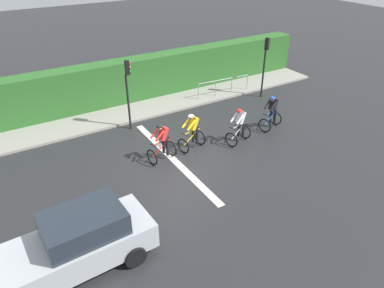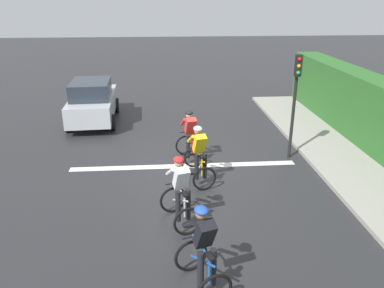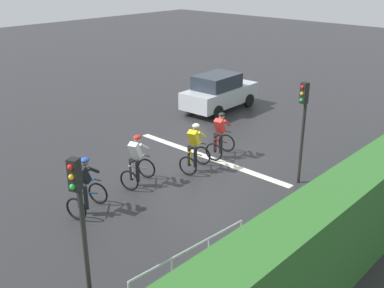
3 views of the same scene
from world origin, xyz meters
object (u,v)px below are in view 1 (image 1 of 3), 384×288
Objects in this scene: car_silver at (80,242)px; pedestrian_railing_kerbside at (224,83)px; cyclist_mid at (192,132)px; traffic_light_near_crossing at (128,85)px; cyclist_lead at (272,113)px; cyclist_second at (239,126)px; cyclist_fourth at (162,143)px; traffic_light_far_junction at (265,58)px.

car_silver is 13.20m from pedestrian_railing_kerbside.
car_silver reaches higher than cyclist_mid.
cyclist_lead is at bearing 59.12° from traffic_light_near_crossing.
cyclist_mid is 0.40× the size of car_silver.
cyclist_lead is 6.84m from traffic_light_near_crossing.
cyclist_second is at bearing 112.17° from car_silver.
cyclist_fourth is at bearing 130.14° from car_silver.
car_silver reaches higher than cyclist_lead.
cyclist_second is 5.34m from pedestrian_railing_kerbside.
traffic_light_far_junction reaches higher than cyclist_mid.
cyclist_second reaches higher than pedestrian_railing_kerbside.
cyclist_mid is 3.75m from traffic_light_near_crossing.
cyclist_fourth is 0.50× the size of pedestrian_railing_kerbside.
cyclist_fourth is 7.43m from pedestrian_railing_kerbside.
cyclist_mid is at bearing 123.02° from car_silver.
traffic_light_near_crossing is at bearing -91.51° from traffic_light_far_junction.
traffic_light_near_crossing reaches higher than cyclist_second.
traffic_light_far_junction is (-3.51, 4.39, 1.43)m from cyclist_second.
traffic_light_near_crossing is (-3.43, -5.74, 1.43)m from cyclist_lead.
pedestrian_railing_kerbside is (-4.10, 4.58, -0.02)m from cyclist_mid.
cyclist_mid reaches higher than pedestrian_railing_kerbside.
traffic_light_near_crossing is at bearing -120.88° from cyclist_lead.
car_silver is 8.37m from traffic_light_near_crossing.
traffic_light_far_junction reaches higher than cyclist_lead.
pedestrian_railing_kerbside is (-4.71, 2.53, -0.02)m from cyclist_second.
car_silver is (3.26, -8.00, 0.08)m from cyclist_second.
cyclist_fourth is at bearing -97.49° from cyclist_second.
cyclist_second is (0.29, -2.15, 0.00)m from cyclist_lead.
cyclist_fourth is (-0.18, -5.73, 0.00)m from cyclist_lead.
cyclist_mid is 0.50× the size of traffic_light_near_crossing.
cyclist_fourth is 0.50× the size of traffic_light_far_junction.
cyclist_second is 1.00× the size of cyclist_mid.
cyclist_mid is 6.15m from pedestrian_railing_kerbside.
traffic_light_far_junction reaches higher than pedestrian_railing_kerbside.
cyclist_lead is 10.75m from car_silver.
traffic_light_far_junction reaches higher than cyclist_second.
car_silver is at bearing -52.90° from pedestrian_railing_kerbside.
cyclist_lead is 0.50× the size of pedestrian_railing_kerbside.
cyclist_lead is 4.22m from cyclist_mid.
car_silver is at bearing -70.73° from cyclist_lead.
cyclist_second is 2.14m from cyclist_mid.
cyclist_lead is 4.17m from traffic_light_far_junction.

